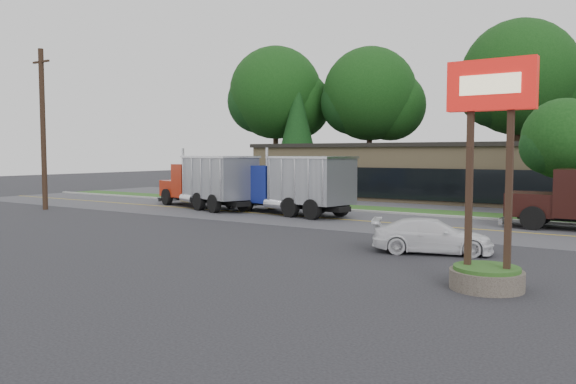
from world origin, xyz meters
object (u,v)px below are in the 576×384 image
at_px(utility_pole, 43,128).
at_px(rally_car, 432,236).
at_px(bilo_sign, 488,212).
at_px(dump_truck_red, 209,180).
at_px(dump_truck_blue, 297,184).

relative_size(utility_pole, rally_car, 2.38).
bearing_deg(utility_pole, bilo_sign, -11.89).
bearing_deg(bilo_sign, dump_truck_red, 149.06).
bearing_deg(utility_pole, rally_car, -3.52).
height_order(utility_pole, dump_truck_red, utility_pole).
bearing_deg(dump_truck_red, utility_pole, 55.41).
bearing_deg(dump_truck_red, dump_truck_blue, -161.47).
xyz_separation_m(dump_truck_blue, rally_car, (10.53, -7.62, -1.19)).
distance_m(bilo_sign, dump_truck_blue, 18.12).
distance_m(bilo_sign, rally_car, 5.53).
bearing_deg(rally_car, bilo_sign, -165.66).
bearing_deg(rally_car, utility_pole, 66.72).
distance_m(utility_pole, rally_car, 25.94).
bearing_deg(dump_truck_blue, utility_pole, 34.24).
distance_m(bilo_sign, dump_truck_red, 23.55).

